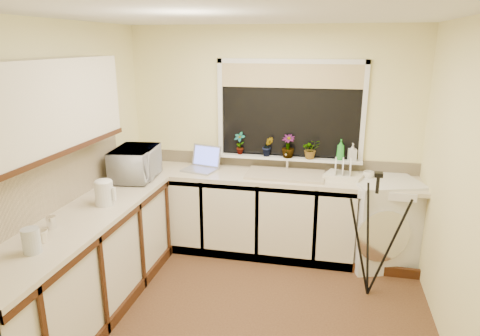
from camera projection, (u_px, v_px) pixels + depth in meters
name	position (u px, v px, depth m)	size (l,w,h in m)	color
floor	(244.00, 313.00, 3.71)	(3.20, 3.20, 0.00)	brown
ceiling	(244.00, 15.00, 3.02)	(3.20, 3.20, 0.00)	white
wall_back	(271.00, 139.00, 4.78)	(3.20, 3.20, 0.00)	#FAF0A7
wall_front	(178.00, 277.00, 1.96)	(3.20, 3.20, 0.00)	#FAF0A7
wall_left	(63.00, 167.00, 3.69)	(3.00, 3.00, 0.00)	#FAF0A7
wall_right	(463.00, 194.00, 3.04)	(3.00, 3.00, 0.00)	#FAF0A7
base_cabinet_back	(237.00, 213.00, 4.78)	(2.55, 0.60, 0.86)	silver
base_cabinet_left	(85.00, 270.00, 3.58)	(0.54, 2.40, 0.86)	silver
worktop_back	(267.00, 176.00, 4.59)	(3.20, 0.60, 0.04)	beige
worktop_left	(79.00, 220.00, 3.45)	(0.60, 2.40, 0.04)	beige
upper_cabinet	(36.00, 109.00, 3.08)	(0.28, 1.90, 0.70)	silver
splashback_left	(44.00, 189.00, 3.44)	(0.02, 2.40, 0.45)	beige
splashback_back	(271.00, 161.00, 4.84)	(3.20, 0.02, 0.14)	beige
window_glass	(290.00, 111.00, 4.63)	(1.50, 0.02, 1.00)	black
window_blind	(291.00, 76.00, 4.50)	(1.50, 0.02, 0.25)	tan
windowsill	(288.00, 158.00, 4.72)	(1.60, 0.14, 0.03)	white
sink	(285.00, 175.00, 4.54)	(0.82, 0.46, 0.03)	tan
faucet	(287.00, 160.00, 4.68)	(0.03, 0.03, 0.24)	silver
washing_machine	(380.00, 221.00, 4.48)	(0.65, 0.63, 0.92)	silver
laptop	(203.00, 163.00, 4.76)	(0.42, 0.40, 0.26)	#9F9EA6
kettle	(104.00, 193.00, 3.70)	(0.16, 0.16, 0.21)	silver
dish_rack	(344.00, 176.00, 4.42)	(0.37, 0.28, 0.06)	beige
tripod	(373.00, 236.00, 3.83)	(0.59, 0.59, 1.19)	black
glass_jug	(31.00, 241.00, 2.86)	(0.12, 0.12, 0.17)	#B7BCC3
steel_jar	(51.00, 223.00, 3.24)	(0.07, 0.07, 0.10)	silver
microwave	(136.00, 163.00, 4.42)	(0.58, 0.39, 0.32)	white
plant_a	(240.00, 143.00, 4.79)	(0.13, 0.09, 0.25)	#999999
plant_b	(268.00, 146.00, 4.71)	(0.12, 0.10, 0.22)	#999999
plant_c	(288.00, 146.00, 4.66)	(0.14, 0.14, 0.25)	#999999
plant_d	(311.00, 149.00, 4.61)	(0.19, 0.17, 0.21)	#999999
soap_bottle_green	(341.00, 150.00, 4.57)	(0.09, 0.09, 0.22)	green
soap_bottle_clear	(352.00, 152.00, 4.54)	(0.08, 0.09, 0.19)	#999999
cup_back	(368.00, 175.00, 4.41)	(0.11, 0.11, 0.09)	white
cup_left	(41.00, 236.00, 3.01)	(0.10, 0.10, 0.09)	beige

